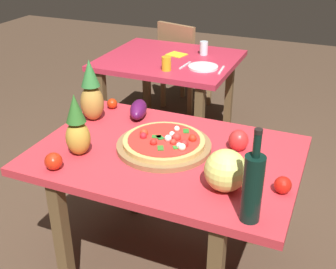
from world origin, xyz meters
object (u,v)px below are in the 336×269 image
melon (226,170)px  tomato_by_bottle (283,185)px  napkin_folded (177,55)px  pizza (165,141)px  dining_chair (182,61)px  tomato_beside_pepper (112,104)px  display_table (166,167)px  drinking_glass_water (204,48)px  wine_bottle (252,187)px  pineapple_left (77,128)px  drinking_glass_juice (166,64)px  background_table (169,70)px  tomato_at_corner (232,163)px  knife_utensil (221,70)px  pineapple_right (91,93)px  fork_utensil (185,65)px  pizza_board (164,146)px  tomato_near_board (53,161)px  dinner_plate (203,67)px  bell_pepper (238,140)px  eggplant (138,109)px

melon → tomato_by_bottle: size_ratio=2.45×
napkin_folded → pizza: bearing=-70.3°
dining_chair → tomato_beside_pepper: size_ratio=14.10×
display_table → drinking_glass_water: 1.60m
wine_bottle → napkin_folded: wine_bottle is taller
pineapple_left → drinking_glass_juice: 1.27m
background_table → melon: melon is taller
tomato_at_corner → drinking_glass_juice: drinking_glass_juice is taller
tomato_at_corner → knife_utensil: size_ratio=0.34×
pineapple_left → pineapple_right: size_ratio=0.88×
pizza → drinking_glass_juice: (-0.45, 1.07, 0.01)m
knife_utensil → wine_bottle: bearing=-74.8°
pineapple_right → fork_utensil: pineapple_right is taller
melon → drinking_glass_juice: melon is taller
melon → fork_utensil: 1.61m
pizza_board → tomato_near_board: (-0.37, -0.36, 0.03)m
pizza → wine_bottle: bearing=-36.5°
display_table → dinner_plate: 1.27m
drinking_glass_water → knife_utensil: drinking_glass_water is taller
pizza → dining_chair: bearing=108.8°
background_table → bell_pepper: bell_pepper is taller
pizza → pineapple_left: (-0.35, -0.20, 0.09)m
tomato_beside_pepper → dining_chair: bearing=97.4°
pizza → tomato_at_corner: pizza is taller
pizza_board → eggplant: bearing=134.9°
drinking_glass_water → dinner_plate: (0.10, -0.32, -0.05)m
display_table → tomato_beside_pepper: tomato_beside_pepper is taller
dining_chair → pizza: size_ratio=2.15×
pizza_board → knife_utensil: 1.22m
pineapple_right → knife_utensil: bearing=68.9°
pizza → knife_utensil: bearing=93.7°
pineapple_right → tomato_near_board: 0.54m
bell_pepper → tomato_beside_pepper: (-0.80, 0.19, -0.02)m
dining_chair → pizza: (0.69, -2.03, 0.28)m
dinner_plate → eggplant: bearing=-93.5°
background_table → drinking_glass_juice: size_ratio=10.23×
wine_bottle → drinking_glass_water: bearing=113.3°
napkin_folded → display_table: bearing=-69.9°
pineapple_left → pineapple_right: 0.38m
dining_chair → eggplant: 1.82m
drinking_glass_juice → pineapple_right: bearing=-92.8°
dining_chair → pizza_board: size_ratio=1.86×
tomato_near_board → tomato_at_corner: size_ratio=1.29×
tomato_by_bottle → tomato_near_board: 0.98m
background_table → pizza: size_ratio=2.62×
pineapple_right → dinner_plate: size_ratio=1.55×
pineapple_left → dinner_plate: 1.43m
wine_bottle → tomato_at_corner: (-0.15, 0.31, -0.11)m
pizza → tomato_at_corner: bearing=-9.3°
display_table → background_table: same height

